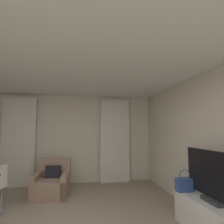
# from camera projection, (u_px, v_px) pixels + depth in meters

# --- Properties ---
(wall_window) EXTENTS (5.12, 0.06, 2.60)m
(wall_window) POSITION_uv_depth(u_px,v_px,m) (69.00, 138.00, 5.55)
(wall_window) COLOR beige
(wall_window) RESTS_ON ground
(wall_right) EXTENTS (0.06, 6.12, 2.60)m
(wall_right) POSITION_uv_depth(u_px,v_px,m) (219.00, 145.00, 3.04)
(wall_right) COLOR beige
(wall_right) RESTS_ON ground
(ceiling) EXTENTS (5.12, 6.12, 0.06)m
(ceiling) POSITION_uv_depth(u_px,v_px,m) (62.00, 56.00, 2.71)
(ceiling) COLOR white
(ceiling) RESTS_ON wall_left
(curtain_left_panel) EXTENTS (0.90, 0.06, 2.50)m
(curtain_left_panel) POSITION_uv_depth(u_px,v_px,m) (19.00, 141.00, 5.16)
(curtain_left_panel) COLOR silver
(curtain_left_panel) RESTS_ON ground
(curtain_right_panel) EXTENTS (0.90, 0.06, 2.50)m
(curtain_right_panel) POSITION_uv_depth(u_px,v_px,m) (115.00, 140.00, 5.66)
(curtain_right_panel) COLOR silver
(curtain_right_panel) RESTS_ON ground
(armchair) EXTENTS (0.86, 0.87, 0.83)m
(armchair) POSITION_uv_depth(u_px,v_px,m) (52.00, 184.00, 4.41)
(armchair) COLOR #997A66
(armchair) RESTS_ON ground
(tv_console) EXTENTS (0.48, 1.36, 0.52)m
(tv_console) POSITION_uv_depth(u_px,v_px,m) (215.00, 221.00, 2.63)
(tv_console) COLOR white
(tv_console) RESTS_ON ground
(tv_flatscreen) EXTENTS (0.20, 1.16, 0.74)m
(tv_flatscreen) POSITION_uv_depth(u_px,v_px,m) (213.00, 177.00, 2.68)
(tv_flatscreen) COLOR #333338
(tv_flatscreen) RESTS_ON tv_console
(handbag_primary) EXTENTS (0.30, 0.14, 0.37)m
(handbag_primary) POSITION_uv_depth(u_px,v_px,m) (185.00, 184.00, 3.15)
(handbag_primary) COLOR #335193
(handbag_primary) RESTS_ON tv_console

